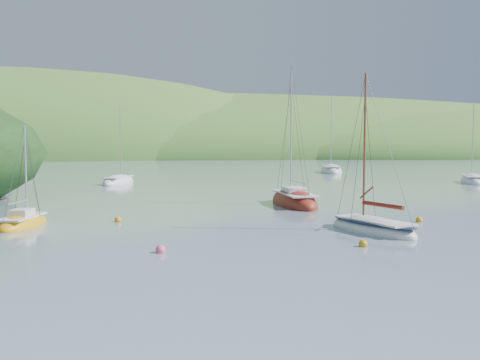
{
  "coord_description": "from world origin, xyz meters",
  "views": [
    {
      "loc": [
        -5.62,
        -23.69,
        4.97
      ],
      "look_at": [
        -1.43,
        8.0,
        2.66
      ],
      "focal_mm": 40.0,
      "sensor_mm": 36.0,
      "label": 1
    }
  ],
  "objects": [
    {
      "name": "distant_sloop_c",
      "position": [
        -27.86,
        61.81,
        0.16
      ],
      "size": [
        3.16,
        6.33,
        8.64
      ],
      "rotation": [
        0.0,
        0.0,
        0.18
      ],
      "color": "silver",
      "rests_on": "ground"
    },
    {
      "name": "shoreline_hills",
      "position": [
        -9.66,
        172.42,
        0.0
      ],
      "size": [
        690.0,
        135.0,
        56.0
      ],
      "color": "#3F6D29",
      "rests_on": "ground"
    },
    {
      "name": "daysailer_white",
      "position": [
        5.44,
        4.24,
        0.21
      ],
      "size": [
        4.35,
        6.49,
        9.37
      ],
      "rotation": [
        0.0,
        0.0,
        0.38
      ],
      "color": "silver",
      "rests_on": "ground"
    },
    {
      "name": "sloop_red",
      "position": [
        4.01,
        16.88,
        0.22
      ],
      "size": [
        3.24,
        8.29,
        12.05
      ],
      "rotation": [
        0.0,
        0.0,
        0.05
      ],
      "color": "maroon",
      "rests_on": "ground"
    },
    {
      "name": "mooring_buoys",
      "position": [
        -1.04,
        4.12,
        0.12
      ],
      "size": [
        18.89,
        10.12,
        0.46
      ],
      "color": "#C79017",
      "rests_on": "ground"
    },
    {
      "name": "distant_sloop_d",
      "position": [
        30.49,
        36.07,
        0.18
      ],
      "size": [
        5.26,
        7.74,
        10.44
      ],
      "rotation": [
        0.0,
        0.0,
        -0.41
      ],
      "color": "silver",
      "rests_on": "ground"
    },
    {
      "name": "distant_sloop_b",
      "position": [
        19.94,
        58.57,
        0.21
      ],
      "size": [
        5.03,
        9.58,
        13.0
      ],
      "rotation": [
        0.0,
        0.0,
        -0.21
      ],
      "color": "silver",
      "rests_on": "ground"
    },
    {
      "name": "sailboat_yellow",
      "position": [
        -14.19,
        8.74,
        0.17
      ],
      "size": [
        2.8,
        5.16,
        6.49
      ],
      "rotation": [
        0.0,
        0.0,
        -0.18
      ],
      "color": "orange",
      "rests_on": "ground"
    },
    {
      "name": "ground",
      "position": [
        0.0,
        0.0,
        0.0
      ],
      "size": [
        700.0,
        700.0,
        0.0
      ],
      "primitive_type": "plane",
      "color": "slate",
      "rests_on": "ground"
    },
    {
      "name": "distant_sloop_a",
      "position": [
        -11.61,
        40.23,
        0.17
      ],
      "size": [
        4.54,
        7.37,
        9.93
      ],
      "rotation": [
        0.0,
        0.0,
        -0.32
      ],
      "color": "silver",
      "rests_on": "ground"
    }
  ]
}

